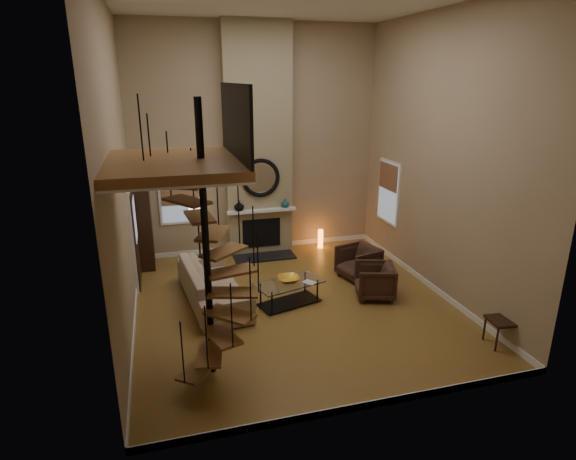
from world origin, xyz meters
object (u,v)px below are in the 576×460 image
object	(u,v)px
sofa	(212,283)
coffee_table	(289,290)
hutch	(143,227)
armchair_far	(378,281)
armchair_near	(361,262)
side_chair	(508,316)
floor_lamp	(198,213)
accent_lamp	(320,239)

from	to	relation	value
sofa	coffee_table	bearing A→B (deg)	-115.74
hutch	armchair_far	size ratio (longest dim) A/B	2.54
armchair_near	coffee_table	world-z (taller)	armchair_near
sofa	coffee_table	size ratio (longest dim) A/B	1.74
hutch	coffee_table	distance (m)	3.97
hutch	armchair_near	bearing A→B (deg)	-23.05
side_chair	coffee_table	bearing A→B (deg)	142.03
armchair_far	side_chair	world-z (taller)	side_chair
sofa	armchair_near	size ratio (longest dim) A/B	3.17
side_chair	armchair_far	bearing A→B (deg)	119.83
hutch	floor_lamp	distance (m)	1.49
armchair_near	floor_lamp	xyz separation A→B (m)	(-3.41, 1.22, 1.06)
armchair_near	side_chair	distance (m)	3.44
hutch	sofa	xyz separation A→B (m)	(1.29, -2.30, -0.55)
armchair_near	side_chair	size ratio (longest dim) A/B	0.84
sofa	floor_lamp	bearing A→B (deg)	-3.29
armchair_far	side_chair	size ratio (longest dim) A/B	0.80
sofa	side_chair	world-z (taller)	side_chair
coffee_table	side_chair	bearing A→B (deg)	-37.97
sofa	accent_lamp	world-z (taller)	sofa
armchair_near	armchair_far	size ratio (longest dim) A/B	1.05
sofa	coffee_table	world-z (taller)	sofa
armchair_near	armchair_far	world-z (taller)	armchair_near
sofa	coffee_table	distance (m)	1.53
hutch	side_chair	bearing A→B (deg)	-41.92
hutch	floor_lamp	bearing A→B (deg)	-31.56
armchair_near	accent_lamp	world-z (taller)	armchair_near
sofa	side_chair	bearing A→B (deg)	-129.11
coffee_table	side_chair	xyz separation A→B (m)	(3.06, -2.39, 0.24)
hutch	sofa	bearing A→B (deg)	-60.75
armchair_near	armchair_far	distance (m)	1.05
coffee_table	accent_lamp	size ratio (longest dim) A/B	3.00
hutch	armchair_near	xyz separation A→B (m)	(4.61, -1.96, -0.60)
coffee_table	floor_lamp	xyz separation A→B (m)	(-1.52, 2.07, 1.13)
armchair_far	coffee_table	distance (m)	1.82
armchair_near	floor_lamp	size ratio (longest dim) A/B	0.47
hutch	armchair_far	distance (m)	5.47
accent_lamp	side_chair	bearing A→B (deg)	-74.88
floor_lamp	accent_lamp	world-z (taller)	floor_lamp
accent_lamp	coffee_table	bearing A→B (deg)	-120.06
accent_lamp	floor_lamp	bearing A→B (deg)	-166.19
armchair_far	floor_lamp	size ratio (longest dim) A/B	0.44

